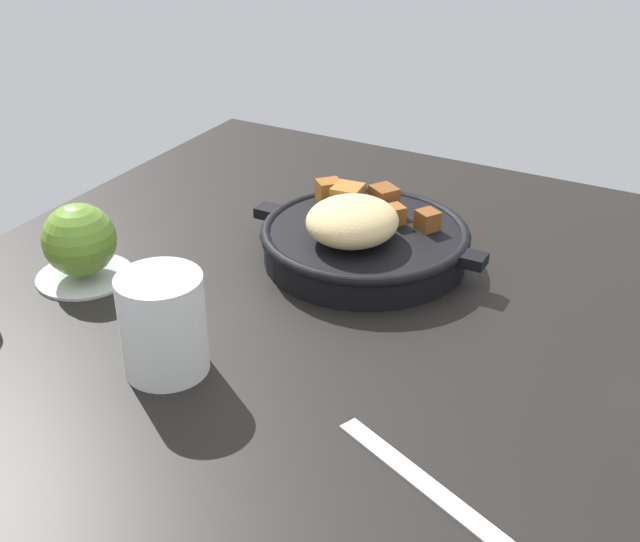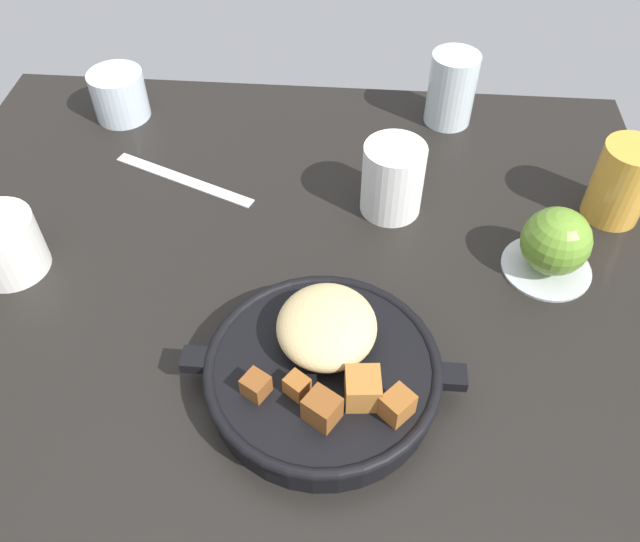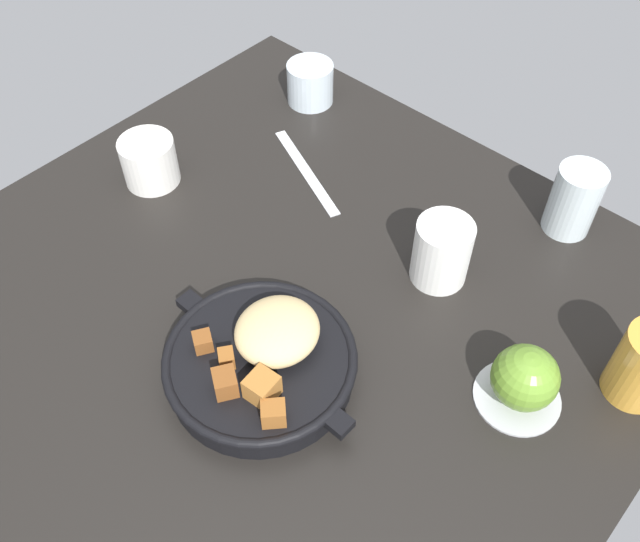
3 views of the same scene
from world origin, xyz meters
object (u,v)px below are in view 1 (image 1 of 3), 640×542
(red_apple, at_px, (79,240))
(butter_knife, at_px, (440,495))
(cast_iron_skillet, at_px, (363,237))
(white_creamer_pitcher, at_px, (163,324))

(red_apple, distance_m, butter_knife, 0.46)
(cast_iron_skillet, height_order, red_apple, red_apple)
(cast_iron_skillet, distance_m, white_creamer_pitcher, 0.27)
(red_apple, bearing_deg, cast_iron_skillet, -144.38)
(white_creamer_pitcher, bearing_deg, cast_iron_skillet, -103.46)
(butter_knife, bearing_deg, red_apple, 7.78)
(butter_knife, bearing_deg, white_creamer_pitcher, 16.18)
(white_creamer_pitcher, bearing_deg, red_apple, -26.58)
(cast_iron_skillet, height_order, butter_knife, cast_iron_skillet)
(cast_iron_skillet, relative_size, white_creamer_pitcher, 2.94)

